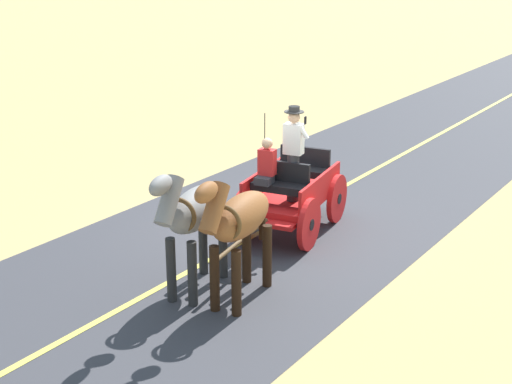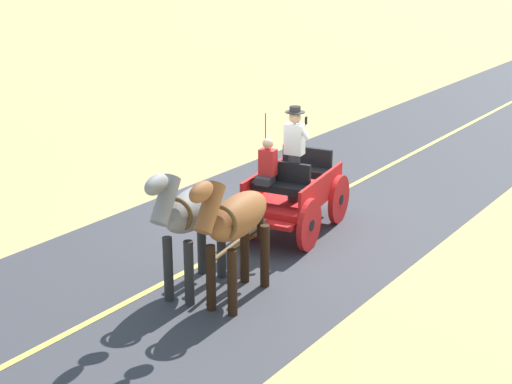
# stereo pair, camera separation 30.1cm
# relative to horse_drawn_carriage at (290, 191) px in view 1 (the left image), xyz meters

# --- Properties ---
(ground_plane) EXTENTS (200.00, 200.00, 0.00)m
(ground_plane) POSITION_rel_horse_drawn_carriage_xyz_m (0.41, -0.06, -0.82)
(ground_plane) COLOR tan
(road_surface) EXTENTS (5.96, 160.00, 0.01)m
(road_surface) POSITION_rel_horse_drawn_carriage_xyz_m (0.41, -0.06, -0.81)
(road_surface) COLOR #38383D
(road_surface) RESTS_ON ground
(road_centre_stripe) EXTENTS (0.12, 160.00, 0.00)m
(road_centre_stripe) POSITION_rel_horse_drawn_carriage_xyz_m (0.41, -0.06, -0.81)
(road_centre_stripe) COLOR #DBCC4C
(road_centre_stripe) RESTS_ON road_surface
(horse_drawn_carriage) EXTENTS (1.81, 4.51, 2.50)m
(horse_drawn_carriage) POSITION_rel_horse_drawn_carriage_xyz_m (0.00, 0.00, 0.00)
(horse_drawn_carriage) COLOR red
(horse_drawn_carriage) RESTS_ON ground
(horse_near_side) EXTENTS (0.80, 2.15, 2.21)m
(horse_near_side) POSITION_rel_horse_drawn_carriage_xyz_m (-0.90, 2.92, 0.51)
(horse_near_side) COLOR brown
(horse_near_side) RESTS_ON ground
(horse_off_side) EXTENTS (0.87, 2.15, 2.21)m
(horse_off_side) POSITION_rel_horse_drawn_carriage_xyz_m (-0.14, 3.05, 0.51)
(horse_off_side) COLOR gray
(horse_off_side) RESTS_ON ground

